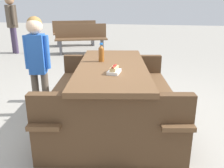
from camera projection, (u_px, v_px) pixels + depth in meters
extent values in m
plane|color=gray|center=(112.00, 125.00, 2.95)|extent=(30.00, 30.00, 0.00)
cube|color=brown|center=(112.00, 67.00, 2.72)|extent=(1.91, 1.07, 0.05)
cube|color=brown|center=(160.00, 92.00, 2.81)|extent=(1.82, 0.60, 0.04)
cube|color=brown|center=(64.00, 92.00, 2.82)|extent=(1.82, 0.60, 0.04)
cube|color=#4D3520|center=(111.00, 131.00, 2.10)|extent=(0.35, 1.40, 0.70)
cube|color=#4D3520|center=(113.00, 79.00, 3.58)|extent=(0.35, 1.40, 0.70)
cylinder|color=brown|center=(101.00, 55.00, 2.86)|extent=(0.07, 0.07, 0.16)
cone|color=brown|center=(101.00, 46.00, 2.83)|extent=(0.06, 0.06, 0.04)
cylinder|color=blue|center=(101.00, 44.00, 2.82)|extent=(0.04, 0.04, 0.02)
cube|color=white|center=(114.00, 72.00, 2.39)|extent=(0.19, 0.12, 0.03)
cube|color=#D8B272|center=(114.00, 69.00, 2.38)|extent=(0.15, 0.06, 0.04)
cylinder|color=maroon|center=(114.00, 67.00, 2.38)|extent=(0.14, 0.04, 0.03)
ellipsoid|color=maroon|center=(114.00, 66.00, 2.37)|extent=(0.07, 0.03, 0.01)
cylinder|color=brown|center=(46.00, 94.00, 3.14)|extent=(0.09, 0.09, 0.57)
cylinder|color=brown|center=(36.00, 94.00, 3.14)|extent=(0.09, 0.09, 0.57)
cube|color=#2659B2|center=(37.00, 54.00, 2.97)|extent=(0.22, 0.23, 0.48)
cylinder|color=#2659B2|center=(47.00, 52.00, 2.97)|extent=(0.07, 0.07, 0.41)
cylinder|color=#2659B2|center=(27.00, 52.00, 2.96)|extent=(0.07, 0.07, 0.41)
sphere|color=beige|center=(34.00, 26.00, 2.87)|extent=(0.19, 0.19, 0.19)
sphere|color=olive|center=(34.00, 24.00, 2.87)|extent=(0.18, 0.18, 0.18)
cube|color=brown|center=(75.00, 33.00, 8.32)|extent=(0.99, 1.53, 0.04)
cube|color=brown|center=(74.00, 26.00, 8.42)|extent=(0.66, 1.38, 0.40)
cube|color=#4C4C51|center=(58.00, 41.00, 8.26)|extent=(0.35, 0.21, 0.41)
cube|color=#4C4C51|center=(93.00, 39.00, 8.53)|extent=(0.35, 0.21, 0.41)
cube|color=brown|center=(81.00, 39.00, 7.00)|extent=(0.89, 1.55, 0.04)
cube|color=brown|center=(81.00, 31.00, 7.10)|extent=(0.55, 1.42, 0.40)
cube|color=#4C4C51|center=(61.00, 47.00, 6.98)|extent=(0.36, 0.18, 0.41)
cube|color=#4C4C51|center=(102.00, 46.00, 7.16)|extent=(0.36, 0.18, 0.41)
cylinder|color=#3F334C|center=(16.00, 41.00, 7.06)|extent=(0.12, 0.12, 0.75)
cylinder|color=#3F334C|center=(13.00, 40.00, 7.18)|extent=(0.12, 0.12, 0.75)
cube|color=#4C3F33|center=(11.00, 16.00, 6.90)|extent=(0.33, 0.34, 0.63)
cylinder|color=#4C3F33|center=(13.00, 15.00, 6.78)|extent=(0.09, 0.09, 0.54)
cylinder|color=#4C3F33|center=(9.00, 15.00, 7.00)|extent=(0.09, 0.09, 0.54)
sphere|color=#997051|center=(9.00, 0.00, 6.76)|extent=(0.25, 0.25, 0.25)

